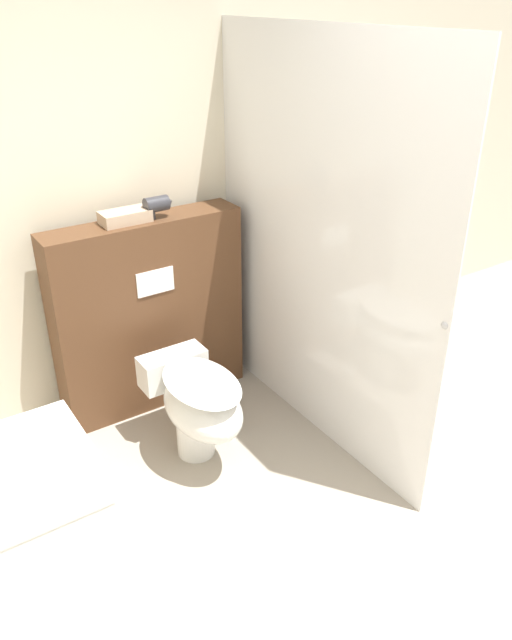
{
  "coord_description": "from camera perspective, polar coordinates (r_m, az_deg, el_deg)",
  "views": [
    {
      "loc": [
        -1.38,
        -1.08,
        2.25
      ],
      "look_at": [
        0.18,
        1.27,
        0.75
      ],
      "focal_mm": 35.0,
      "sensor_mm": 36.0,
      "label": 1
    }
  ],
  "objects": [
    {
      "name": "ground_plane",
      "position": [
        2.86,
        12.35,
        -24.97
      ],
      "size": [
        12.0,
        12.0,
        0.0
      ],
      "primitive_type": "plane",
      "color": "#9E9384"
    },
    {
      "name": "wall_back",
      "position": [
        3.65,
        -10.21,
        11.65
      ],
      "size": [
        8.0,
        0.06,
        2.5
      ],
      "color": "beige",
      "rests_on": "ground_plane"
    },
    {
      "name": "partition_panel",
      "position": [
        3.68,
        -9.66,
        0.47
      ],
      "size": [
        1.12,
        0.23,
        1.15
      ],
      "color": "#51331E",
      "rests_on": "ground_plane"
    },
    {
      "name": "shower_glass",
      "position": [
        3.22,
        5.58,
        6.26
      ],
      "size": [
        0.04,
        1.77,
        2.13
      ],
      "color": "silver",
      "rests_on": "ground_plane"
    },
    {
      "name": "toilet",
      "position": [
        3.29,
        -5.39,
        -7.64
      ],
      "size": [
        0.37,
        0.68,
        0.52
      ],
      "color": "white",
      "rests_on": "ground_plane"
    },
    {
      "name": "sink_vanity",
      "position": [
        2.38,
        -19.69,
        -21.32
      ],
      "size": [
        0.5,
        0.44,
        1.15
      ],
      "color": "white",
      "rests_on": "ground_plane"
    },
    {
      "name": "hair_drier",
      "position": [
        3.44,
        -8.95,
        10.42
      ],
      "size": [
        0.16,
        0.08,
        0.12
      ],
      "color": "#2D2D33",
      "rests_on": "partition_panel"
    },
    {
      "name": "folded_towel",
      "position": [
        3.42,
        -11.88,
        9.24
      ],
      "size": [
        0.26,
        0.14,
        0.07
      ],
      "color": "tan",
      "rests_on": "partition_panel"
    },
    {
      "name": "spare_toilet_roll",
      "position": [
        3.62,
        -2.23,
        -9.48
      ],
      "size": [
        0.09,
        0.09,
        0.1
      ],
      "color": "white",
      "rests_on": "ground_plane"
    }
  ]
}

